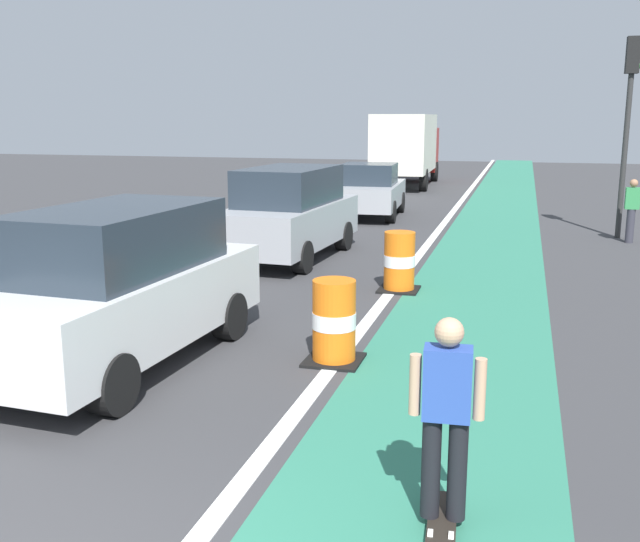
{
  "coord_description": "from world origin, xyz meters",
  "views": [
    {
      "loc": [
        3.13,
        -3.39,
        3.14
      ],
      "look_at": [
        0.55,
        5.84,
        1.1
      ],
      "focal_mm": 40.85,
      "sensor_mm": 36.0,
      "label": 1
    }
  ],
  "objects_px": {
    "parked_suv_nearest": "(120,286)",
    "delivery_truck_down_block": "(407,145)",
    "parked_sedan_third": "(370,191)",
    "traffic_barrel_front": "(334,322)",
    "traffic_barrel_mid": "(399,262)",
    "traffic_light_corner": "(629,102)",
    "pedestrian_crossing": "(632,209)",
    "skateboarder_on_lane": "(446,417)",
    "parked_suv_second": "(290,213)"
  },
  "relations": [
    {
      "from": "skateboarder_on_lane",
      "to": "traffic_barrel_front",
      "type": "bearing_deg",
      "value": 116.83
    },
    {
      "from": "parked_sedan_third",
      "to": "pedestrian_crossing",
      "type": "height_order",
      "value": "parked_sedan_third"
    },
    {
      "from": "traffic_barrel_mid",
      "to": "delivery_truck_down_block",
      "type": "relative_size",
      "value": 0.14
    },
    {
      "from": "skateboarder_on_lane",
      "to": "parked_suv_nearest",
      "type": "xyz_separation_m",
      "value": [
        -4.39,
        2.73,
        0.12
      ]
    },
    {
      "from": "pedestrian_crossing",
      "to": "parked_suv_second",
      "type": "bearing_deg",
      "value": -150.75
    },
    {
      "from": "delivery_truck_down_block",
      "to": "pedestrian_crossing",
      "type": "distance_m",
      "value": 15.89
    },
    {
      "from": "parked_suv_second",
      "to": "traffic_barrel_front",
      "type": "distance_m",
      "value": 7.14
    },
    {
      "from": "parked_sedan_third",
      "to": "traffic_barrel_front",
      "type": "height_order",
      "value": "parked_sedan_third"
    },
    {
      "from": "skateboarder_on_lane",
      "to": "parked_sedan_third",
      "type": "height_order",
      "value": "parked_sedan_third"
    },
    {
      "from": "traffic_barrel_front",
      "to": "pedestrian_crossing",
      "type": "height_order",
      "value": "pedestrian_crossing"
    },
    {
      "from": "traffic_light_corner",
      "to": "traffic_barrel_mid",
      "type": "bearing_deg",
      "value": -121.54
    },
    {
      "from": "parked_suv_nearest",
      "to": "traffic_light_corner",
      "type": "height_order",
      "value": "traffic_light_corner"
    },
    {
      "from": "parked_suv_nearest",
      "to": "delivery_truck_down_block",
      "type": "xyz_separation_m",
      "value": [
        -0.35,
        25.45,
        0.81
      ]
    },
    {
      "from": "skateboarder_on_lane",
      "to": "traffic_light_corner",
      "type": "distance_m",
      "value": 15.68
    },
    {
      "from": "traffic_light_corner",
      "to": "pedestrian_crossing",
      "type": "height_order",
      "value": "traffic_light_corner"
    },
    {
      "from": "parked_suv_second",
      "to": "pedestrian_crossing",
      "type": "distance_m",
      "value": 8.76
    },
    {
      "from": "pedestrian_crossing",
      "to": "skateboarder_on_lane",
      "type": "bearing_deg",
      "value": -102.23
    },
    {
      "from": "parked_suv_second",
      "to": "traffic_barrel_mid",
      "type": "distance_m",
      "value": 3.8
    },
    {
      "from": "parked_sedan_third",
      "to": "delivery_truck_down_block",
      "type": "distance_m",
      "value": 10.85
    },
    {
      "from": "delivery_truck_down_block",
      "to": "pedestrian_crossing",
      "type": "xyz_separation_m",
      "value": [
        7.86,
        -13.78,
        -0.98
      ]
    },
    {
      "from": "skateboarder_on_lane",
      "to": "parked_suv_nearest",
      "type": "relative_size",
      "value": 0.36
    },
    {
      "from": "parked_suv_nearest",
      "to": "pedestrian_crossing",
      "type": "xyz_separation_m",
      "value": [
        7.51,
        11.68,
        -0.17
      ]
    },
    {
      "from": "skateboarder_on_lane",
      "to": "traffic_barrel_mid",
      "type": "height_order",
      "value": "skateboarder_on_lane"
    },
    {
      "from": "traffic_barrel_mid",
      "to": "delivery_truck_down_block",
      "type": "xyz_separation_m",
      "value": [
        -3.1,
        20.47,
        1.31
      ]
    },
    {
      "from": "skateboarder_on_lane",
      "to": "parked_suv_nearest",
      "type": "bearing_deg",
      "value": 148.15
    },
    {
      "from": "parked_suv_nearest",
      "to": "parked_sedan_third",
      "type": "xyz_separation_m",
      "value": [
        0.18,
        14.66,
        -0.2
      ]
    },
    {
      "from": "traffic_barrel_front",
      "to": "pedestrian_crossing",
      "type": "xyz_separation_m",
      "value": [
        4.92,
        10.86,
        0.33
      ]
    },
    {
      "from": "traffic_barrel_mid",
      "to": "delivery_truck_down_block",
      "type": "bearing_deg",
      "value": 98.62
    },
    {
      "from": "skateboarder_on_lane",
      "to": "parked_sedan_third",
      "type": "relative_size",
      "value": 0.4
    },
    {
      "from": "delivery_truck_down_block",
      "to": "traffic_barrel_mid",
      "type": "bearing_deg",
      "value": -81.38
    },
    {
      "from": "traffic_barrel_front",
      "to": "delivery_truck_down_block",
      "type": "bearing_deg",
      "value": 96.82
    },
    {
      "from": "traffic_barrel_mid",
      "to": "traffic_light_corner",
      "type": "height_order",
      "value": "traffic_light_corner"
    },
    {
      "from": "delivery_truck_down_block",
      "to": "parked_sedan_third",
      "type": "bearing_deg",
      "value": -87.19
    },
    {
      "from": "skateboarder_on_lane",
      "to": "delivery_truck_down_block",
      "type": "distance_m",
      "value": 28.59
    },
    {
      "from": "traffic_barrel_mid",
      "to": "parked_sedan_third",
      "type": "bearing_deg",
      "value": 104.88
    },
    {
      "from": "parked_sedan_third",
      "to": "traffic_light_corner",
      "type": "xyz_separation_m",
      "value": [
        7.16,
        -2.21,
        2.67
      ]
    },
    {
      "from": "parked_suv_second",
      "to": "pedestrian_crossing",
      "type": "xyz_separation_m",
      "value": [
        7.65,
        4.28,
        -0.17
      ]
    },
    {
      "from": "traffic_light_corner",
      "to": "parked_sedan_third",
      "type": "bearing_deg",
      "value": 162.83
    },
    {
      "from": "parked_sedan_third",
      "to": "traffic_barrel_mid",
      "type": "relative_size",
      "value": 3.85
    },
    {
      "from": "traffic_barrel_mid",
      "to": "traffic_light_corner",
      "type": "xyz_separation_m",
      "value": [
        4.59,
        7.47,
        2.97
      ]
    },
    {
      "from": "pedestrian_crossing",
      "to": "traffic_barrel_front",
      "type": "bearing_deg",
      "value": -114.36
    },
    {
      "from": "parked_sedan_third",
      "to": "traffic_barrel_front",
      "type": "relative_size",
      "value": 3.85
    },
    {
      "from": "traffic_barrel_front",
      "to": "delivery_truck_down_block",
      "type": "xyz_separation_m",
      "value": [
        -2.95,
        24.64,
        1.31
      ]
    },
    {
      "from": "skateboarder_on_lane",
      "to": "parked_suv_second",
      "type": "relative_size",
      "value": 0.36
    },
    {
      "from": "delivery_truck_down_block",
      "to": "pedestrian_crossing",
      "type": "bearing_deg",
      "value": -60.28
    },
    {
      "from": "parked_sedan_third",
      "to": "pedestrian_crossing",
      "type": "xyz_separation_m",
      "value": [
        7.33,
        -2.98,
        0.03
      ]
    },
    {
      "from": "skateboarder_on_lane",
      "to": "pedestrian_crossing",
      "type": "height_order",
      "value": "skateboarder_on_lane"
    },
    {
      "from": "parked_suv_nearest",
      "to": "traffic_barrel_front",
      "type": "xyz_separation_m",
      "value": [
        2.6,
        0.82,
        -0.5
      ]
    },
    {
      "from": "traffic_barrel_front",
      "to": "traffic_barrel_mid",
      "type": "xyz_separation_m",
      "value": [
        0.16,
        4.16,
        0.0
      ]
    },
    {
      "from": "traffic_barrel_mid",
      "to": "delivery_truck_down_block",
      "type": "distance_m",
      "value": 20.75
    }
  ]
}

